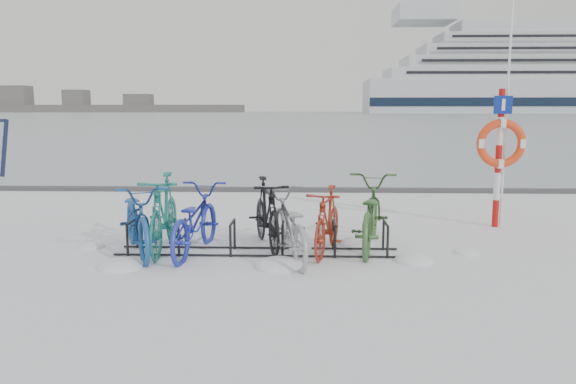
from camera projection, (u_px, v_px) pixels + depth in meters
name	position (u px, v px, depth m)	size (l,w,h in m)	color
ground	(258.00, 253.00, 7.97)	(900.00, 900.00, 0.00)	white
ice_sheet	(306.00, 115.00, 161.16)	(400.00, 298.00, 0.02)	#99A5AD
quay_edge	(279.00, 190.00, 13.80)	(400.00, 0.25, 0.10)	#3F3F42
bike_rack	(258.00, 241.00, 7.95)	(4.00, 0.48, 0.46)	black
lifebuoy_station	(501.00, 144.00, 9.46)	(0.83, 0.23, 4.29)	#B0100E
cruise_ferry	(558.00, 78.00, 206.69)	(143.04, 26.97, 47.00)	silver
shoreline	(52.00, 106.00, 268.77)	(180.00, 12.00, 9.50)	#4E4E4E
bike_0	(138.00, 216.00, 7.93)	(0.70, 2.00, 1.05)	#1A4B91
bike_1	(164.00, 211.00, 8.08)	(0.54, 1.90, 1.14)	#1D7368
bike_2	(194.00, 218.00, 7.95)	(0.66, 1.90, 1.00)	#232FAD
bike_3	(267.00, 211.00, 8.29)	(0.50, 1.76, 1.06)	black
bike_4	(288.00, 223.00, 7.63)	(0.65, 1.88, 0.99)	#919598
bike_5	(327.00, 218.00, 7.97)	(0.46, 1.62, 0.97)	maroon
bike_6	(370.00, 211.00, 8.22)	(0.72, 2.07, 1.09)	#35602E
snow_drifts	(263.00, 257.00, 7.74)	(5.85, 2.09, 0.23)	white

